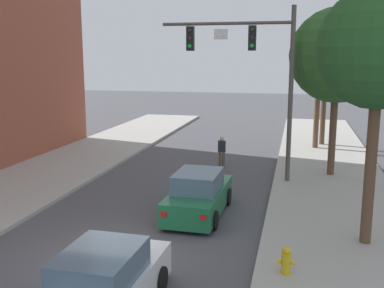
% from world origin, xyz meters
% --- Properties ---
extents(ground_plane, '(120.00, 120.00, 0.00)m').
position_xyz_m(ground_plane, '(0.00, 0.00, 0.00)').
color(ground_plane, '#4C4C51').
extents(sidewalk_right, '(5.00, 60.00, 0.15)m').
position_xyz_m(sidewalk_right, '(6.50, 0.00, 0.07)').
color(sidewalk_right, '#A8A59E').
rests_on(sidewalk_right, ground).
extents(traffic_signal_mast, '(5.76, 0.38, 7.50)m').
position_xyz_m(traffic_signal_mast, '(3.01, 8.93, 5.30)').
color(traffic_signal_mast, '#514C47').
rests_on(traffic_signal_mast, sidewalk_right).
extents(car_lead_green, '(1.89, 4.27, 1.60)m').
position_xyz_m(car_lead_green, '(1.63, 4.11, 0.72)').
color(car_lead_green, '#1E663D').
rests_on(car_lead_green, ground).
extents(car_following_white, '(1.91, 4.28, 1.60)m').
position_xyz_m(car_following_white, '(1.05, -2.73, 0.72)').
color(car_following_white, silver).
rests_on(car_following_white, ground).
extents(pedestrian_crossing_road, '(0.36, 0.22, 1.64)m').
position_xyz_m(pedestrian_crossing_road, '(1.29, 11.10, 0.91)').
color(pedestrian_crossing_road, brown).
rests_on(pedestrian_crossing_road, ground).
extents(fire_hydrant, '(0.48, 0.24, 0.72)m').
position_xyz_m(fire_hydrant, '(4.80, -0.05, 0.51)').
color(fire_hydrant, gold).
rests_on(fire_hydrant, sidewalk_right).
extents(street_tree_nearest, '(3.41, 3.41, 7.35)m').
position_xyz_m(street_tree_nearest, '(7.02, 2.49, 5.75)').
color(street_tree_nearest, brown).
rests_on(street_tree_nearest, sidewalk_right).
extents(street_tree_second, '(4.24, 4.24, 7.57)m').
position_xyz_m(street_tree_second, '(6.53, 10.49, 5.59)').
color(street_tree_second, brown).
rests_on(street_tree_second, sidewalk_right).
extents(street_tree_third, '(3.41, 3.41, 6.94)m').
position_xyz_m(street_tree_third, '(6.04, 16.92, 5.36)').
color(street_tree_third, brown).
rests_on(street_tree_third, sidewalk_right).
extents(street_tree_farthest, '(3.91, 3.91, 8.09)m').
position_xyz_m(street_tree_farthest, '(6.48, 18.15, 6.25)').
color(street_tree_farthest, brown).
rests_on(street_tree_farthest, sidewalk_right).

